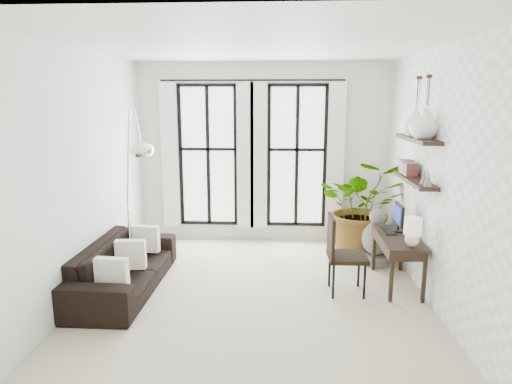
# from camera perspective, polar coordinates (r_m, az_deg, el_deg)

# --- Properties ---
(floor) EXTENTS (5.00, 5.00, 0.00)m
(floor) POSITION_cam_1_polar(r_m,az_deg,el_deg) (6.24, -0.07, -12.72)
(floor) COLOR beige
(floor) RESTS_ON ground
(ceiling) EXTENTS (5.00, 5.00, 0.00)m
(ceiling) POSITION_cam_1_polar(r_m,az_deg,el_deg) (5.72, -0.08, 17.90)
(ceiling) COLOR white
(ceiling) RESTS_ON wall_back
(wall_left) EXTENTS (0.00, 5.00, 5.00)m
(wall_left) POSITION_cam_1_polar(r_m,az_deg,el_deg) (6.31, -20.93, 1.98)
(wall_left) COLOR silver
(wall_left) RESTS_ON floor
(wall_right) EXTENTS (0.00, 5.00, 5.00)m
(wall_right) POSITION_cam_1_polar(r_m,az_deg,el_deg) (6.07, 21.65, 1.57)
(wall_right) COLOR white
(wall_right) RESTS_ON floor
(wall_back) EXTENTS (4.50, 0.00, 4.50)m
(wall_back) POSITION_cam_1_polar(r_m,az_deg,el_deg) (8.24, 0.94, 4.86)
(wall_back) COLOR white
(wall_back) RESTS_ON floor
(windows) EXTENTS (3.26, 0.13, 2.65)m
(windows) POSITION_cam_1_polar(r_m,az_deg,el_deg) (8.19, -0.48, 4.53)
(windows) COLOR white
(windows) RESTS_ON wall_back
(wall_shelves) EXTENTS (0.25, 1.30, 0.60)m
(wall_shelves) POSITION_cam_1_polar(r_m,az_deg,el_deg) (6.46, 19.25, 3.45)
(wall_shelves) COLOR black
(wall_shelves) RESTS_ON wall_right
(sofa) EXTENTS (0.91, 2.28, 0.66)m
(sofa) POSITION_cam_1_polar(r_m,az_deg,el_deg) (6.55, -16.14, -8.88)
(sofa) COLOR black
(sofa) RESTS_ON floor
(throw_pillows) EXTENTS (0.40, 1.52, 0.40)m
(throw_pillows) POSITION_cam_1_polar(r_m,az_deg,el_deg) (6.46, -15.38, -7.53)
(throw_pillows) COLOR silver
(throw_pillows) RESTS_ON sofa
(plant) EXTENTS (1.53, 1.35, 1.61)m
(plant) POSITION_cam_1_polar(r_m,az_deg,el_deg) (7.80, 13.22, -1.77)
(plant) COLOR #2D7228
(plant) RESTS_ON floor
(desk) EXTENTS (0.51, 1.21, 1.11)m
(desk) POSITION_cam_1_polar(r_m,az_deg,el_deg) (6.55, 17.49, -5.72)
(desk) COLOR black
(desk) RESTS_ON floor
(desk_chair) EXTENTS (0.52, 0.52, 1.06)m
(desk_chair) POSITION_cam_1_polar(r_m,az_deg,el_deg) (6.20, 10.47, -7.09)
(desk_chair) COLOR black
(desk_chair) RESTS_ON floor
(arc_lamp) EXTENTS (0.75, 0.87, 2.48)m
(arc_lamp) POSITION_cam_1_polar(r_m,az_deg,el_deg) (6.44, -15.15, 4.87)
(arc_lamp) COLOR silver
(arc_lamp) RESTS_ON floor
(buddha) EXTENTS (0.49, 0.49, 0.89)m
(buddha) POSITION_cam_1_polar(r_m,az_deg,el_deg) (7.46, 14.77, -5.92)
(buddha) COLOR gray
(buddha) RESTS_ON floor
(vase_a) EXTENTS (0.37, 0.37, 0.38)m
(vase_a) POSITION_cam_1_polar(r_m,az_deg,el_deg) (6.14, 20.32, 8.03)
(vase_a) COLOR white
(vase_a) RESTS_ON shelf_upper
(vase_b) EXTENTS (0.37, 0.37, 0.38)m
(vase_b) POSITION_cam_1_polar(r_m,az_deg,el_deg) (6.52, 19.30, 8.28)
(vase_b) COLOR white
(vase_b) RESTS_ON shelf_upper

